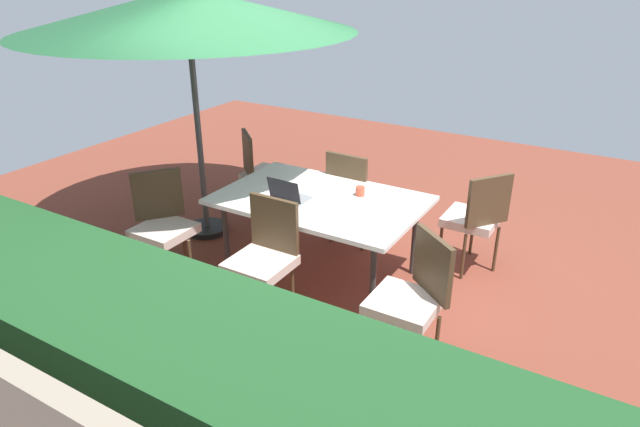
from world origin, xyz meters
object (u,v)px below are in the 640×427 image
chair_northeast (162,222)px  chair_southwest (476,216)px  dining_table (320,203)px  cup (360,191)px  chair_south (353,192)px  patio_umbrella (187,10)px  chair_northwest (412,294)px  chair_north (264,254)px  chair_southeast (262,170)px  laptop (289,195)px

chair_northeast → chair_southwest: bearing=-18.7°
dining_table → chair_southwest: chair_southwest is taller
chair_northeast → cup: (-1.44, -1.00, 0.24)m
chair_northeast → chair_south: same height
chair_south → chair_southwest: bearing=-175.6°
patio_umbrella → chair_south: size_ratio=3.19×
chair_northwest → chair_southwest: bearing=128.3°
chair_southwest → chair_north: 1.99m
chair_southwest → chair_southeast: bearing=-52.5°
dining_table → laptop: (0.21, 0.18, 0.10)m
patio_umbrella → chair_northwest: size_ratio=3.19×
chair_southeast → chair_south: bearing=-139.2°
dining_table → chair_south: (0.04, -0.71, -0.15)m
chair_north → chair_south: 1.50m
dining_table → chair_northwest: (-1.18, 0.74, -0.15)m
chair_southwest → laptop: bearing=-18.7°
chair_southeast → chair_northeast: size_ratio=1.00×
dining_table → chair_northeast: (1.17, 0.77, -0.15)m
cup → chair_north: bearing=72.6°
chair_southwest → cup: chair_southwest is taller
dining_table → laptop: 0.29m
chair_southwest → chair_northeast: size_ratio=1.00×
patio_umbrella → chair_northeast: size_ratio=3.19×
cup → laptop: bearing=40.1°
chair_northwest → chair_northeast: size_ratio=1.00×
dining_table → chair_north: 0.80m
chair_northwest → chair_south: 1.89m
chair_northwest → cup: 1.35m
chair_northeast → patio_umbrella: bearing=57.3°
chair_northwest → chair_northeast: (2.35, 0.03, 0.00)m
chair_south → laptop: 0.94m
patio_umbrella → chair_south: 2.29m
chair_southwest → chair_northeast: same height
chair_northwest → chair_south: size_ratio=1.00×
chair_northeast → chair_north: bearing=-53.1°
chair_north → chair_northwest: bearing=2.4°
laptop → cup: laptop is taller
chair_north → laptop: chair_north is taller
dining_table → chair_southwest: size_ratio=1.82×
chair_southwest → cup: 1.08m
chair_north → cup: (-0.32, -1.02, 0.24)m
dining_table → chair_northeast: size_ratio=1.82×
dining_table → cup: (-0.28, -0.23, 0.09)m
patio_umbrella → chair_southeast: (-0.30, -0.62, -1.69)m
chair_northwest → cup: bearing=171.3°
chair_north → laptop: bearing=105.5°
chair_southeast → chair_south: 1.14m
dining_table → chair_northeast: chair_northeast is taller
chair_north → chair_south: bearing=89.9°
chair_northeast → chair_north: size_ratio=1.00×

